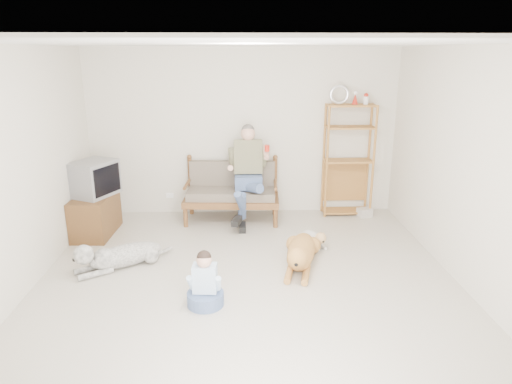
{
  "coord_description": "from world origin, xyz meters",
  "views": [
    {
      "loc": [
        -0.1,
        -4.64,
        2.63
      ],
      "look_at": [
        0.14,
        1.0,
        0.88
      ],
      "focal_mm": 32.0,
      "sensor_mm": 36.0,
      "label": 1
    }
  ],
  "objects_px": {
    "loveseat": "(231,190)",
    "tv_stand": "(95,215)",
    "etagere": "(348,159)",
    "golden_retriever": "(301,253)"
  },
  "relations": [
    {
      "from": "loveseat",
      "to": "tv_stand",
      "type": "bearing_deg",
      "value": -161.12
    },
    {
      "from": "loveseat",
      "to": "etagere",
      "type": "bearing_deg",
      "value": 8.63
    },
    {
      "from": "tv_stand",
      "to": "golden_retriever",
      "type": "bearing_deg",
      "value": -18.97
    },
    {
      "from": "tv_stand",
      "to": "golden_retriever",
      "type": "relative_size",
      "value": 0.66
    },
    {
      "from": "etagere",
      "to": "golden_retriever",
      "type": "relative_size",
      "value": 1.52
    },
    {
      "from": "etagere",
      "to": "golden_retriever",
      "type": "xyz_separation_m",
      "value": [
        -1.02,
        -1.92,
        -0.76
      ]
    },
    {
      "from": "golden_retriever",
      "to": "tv_stand",
      "type": "bearing_deg",
      "value": 171.25
    },
    {
      "from": "loveseat",
      "to": "tv_stand",
      "type": "distance_m",
      "value": 2.11
    },
    {
      "from": "loveseat",
      "to": "tv_stand",
      "type": "xyz_separation_m",
      "value": [
        -2.02,
        -0.56,
        -0.19
      ]
    },
    {
      "from": "etagere",
      "to": "tv_stand",
      "type": "bearing_deg",
      "value": -169.45
    }
  ]
}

